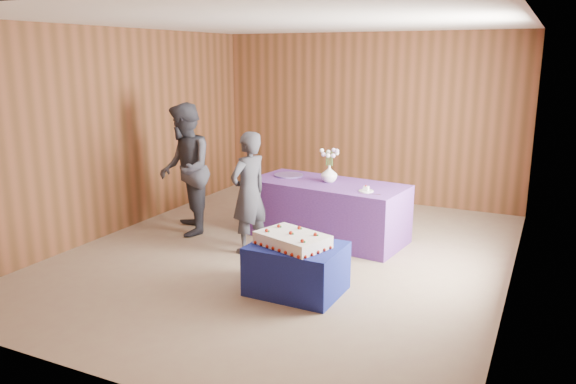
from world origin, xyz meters
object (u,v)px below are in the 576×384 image
Objects in this scene: vase at (329,174)px; guest_right at (185,170)px; guest_left at (249,193)px; cake_table at (297,268)px; serving_table at (327,211)px; sheet_cake at (292,240)px.

vase is 1.90m from guest_right.
guest_left is 0.84× the size of guest_right.
guest_right is (-1.11, 0.27, 0.14)m from guest_left.
vase reaches higher than cake_table.
serving_table is 1.16m from guest_left.
vase is at bearing 160.68° from guest_left.
sheet_cake is 1.36m from guest_left.
serving_table reaches higher than sheet_cake.
cake_table is 2.50m from guest_right.
guest_right is at bearing 169.74° from sheet_cake.
sheet_cake reaches higher than cake_table.
guest_right reaches higher than sheet_cake.
sheet_cake is at bearing 65.43° from guest_left.
serving_table is (-0.36, 1.73, 0.12)m from cake_table.
guest_left is at bearing 141.41° from cake_table.
sheet_cake is 2.44m from guest_right.
sheet_cake is at bearing -72.23° from serving_table.
cake_table is 1.77m from serving_table.
guest_right is at bearing -154.27° from serving_table.
guest_left is 1.15m from guest_right.
guest_left is at bearing 39.06° from guest_right.
serving_table is 0.48m from vase.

